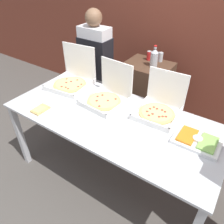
# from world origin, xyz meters

# --- Properties ---
(ground_plane) EXTENTS (16.00, 16.00, 0.00)m
(ground_plane) POSITION_xyz_m (0.00, 0.00, 0.00)
(ground_plane) COLOR #514C47
(brick_wall_behind) EXTENTS (10.00, 0.06, 2.80)m
(brick_wall_behind) POSITION_xyz_m (0.00, 1.70, 1.40)
(brick_wall_behind) COLOR brown
(brick_wall_behind) RESTS_ON ground_plane
(buffet_table) EXTENTS (2.18, 0.98, 0.91)m
(buffet_table) POSITION_xyz_m (0.00, 0.00, 0.81)
(buffet_table) COLOR silver
(buffet_table) RESTS_ON ground_plane
(pizza_box_far_left) EXTENTS (0.42, 0.44, 0.40)m
(pizza_box_far_left) POSITION_xyz_m (0.36, 0.31, 0.99)
(pizza_box_far_left) COLOR white
(pizza_box_far_left) RESTS_ON buffet_table
(pizza_box_near_right) EXTENTS (0.50, 0.51, 0.45)m
(pizza_box_near_right) POSITION_xyz_m (-0.77, 0.27, 0.99)
(pizza_box_near_right) COLOR white
(pizza_box_near_right) RESTS_ON buffet_table
(pizza_box_near_left) EXTENTS (0.45, 0.47, 0.42)m
(pizza_box_near_left) POSITION_xyz_m (-0.20, 0.20, 0.99)
(pizza_box_near_left) COLOR white
(pizza_box_near_left) RESTS_ON buffet_table
(paper_plate_front_right) EXTENTS (0.20, 0.20, 0.03)m
(paper_plate_front_right) POSITION_xyz_m (-0.66, -0.34, 0.93)
(paper_plate_front_right) COLOR white
(paper_plate_front_right) RESTS_ON buffet_table
(veggie_tray) EXTENTS (0.39, 0.28, 0.05)m
(veggie_tray) POSITION_xyz_m (0.81, 0.10, 0.94)
(veggie_tray) COLOR white
(veggie_tray) RESTS_ON buffet_table
(sideboard_podium) EXTENTS (0.62, 0.52, 1.04)m
(sideboard_podium) POSITION_xyz_m (-0.15, 1.08, 0.52)
(sideboard_podium) COLOR #4C3323
(sideboard_podium) RESTS_ON ground_plane
(soda_bottle) EXTENTS (0.10, 0.10, 0.27)m
(soda_bottle) POSITION_xyz_m (-0.07, 1.06, 1.16)
(soda_bottle) COLOR #B7BCC1
(soda_bottle) RESTS_ON sideboard_podium
(soda_can_silver) EXTENTS (0.07, 0.07, 0.12)m
(soda_can_silver) POSITION_xyz_m (-0.06, 1.26, 1.10)
(soda_can_silver) COLOR silver
(soda_can_silver) RESTS_ON sideboard_podium
(soda_can_colored) EXTENTS (0.07, 0.07, 0.12)m
(soda_can_colored) POSITION_xyz_m (-0.21, 1.21, 1.10)
(soda_can_colored) COLOR red
(soda_can_colored) RESTS_ON sideboard_podium
(person_server_vest) EXTENTS (0.42, 0.24, 1.72)m
(person_server_vest) POSITION_xyz_m (-0.78, 0.75, 0.97)
(person_server_vest) COLOR slate
(person_server_vest) RESTS_ON ground_plane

